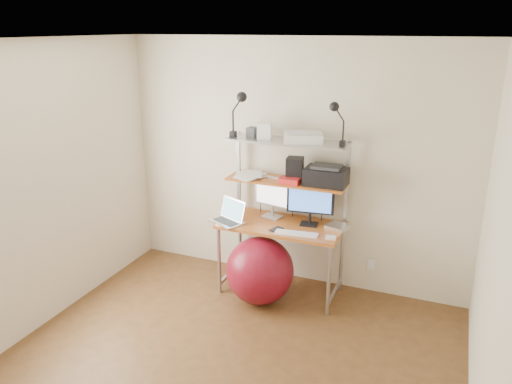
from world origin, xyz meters
TOP-DOWN VIEW (x-y plane):
  - room at (0.00, 0.00)m, footprint 3.60×3.60m
  - computer_desk at (0.00, 1.50)m, footprint 1.20×0.60m
  - wall_outlet at (0.85, 1.79)m, footprint 0.08×0.01m
  - monitor_silver at (-0.15, 1.59)m, footprint 0.41×0.18m
  - monitor_black at (0.26, 1.54)m, footprint 0.46×0.15m
  - laptop at (-0.49, 1.30)m, footprint 0.40×0.37m
  - keyboard at (0.22, 1.25)m, footprint 0.41×0.16m
  - mouse at (0.54, 1.27)m, footprint 0.10×0.07m
  - mac_mini at (0.54, 1.54)m, footprint 0.23×0.23m
  - phone at (0.01, 1.28)m, footprint 0.12×0.15m
  - printer at (0.39, 1.58)m, footprint 0.40×0.27m
  - nas_cube at (0.07, 1.60)m, footprint 0.18×0.18m
  - red_box at (0.06, 1.48)m, footprint 0.20×0.13m
  - scanner at (0.16, 1.55)m, footprint 0.41×0.33m
  - box_white at (-0.22, 1.55)m, footprint 0.15×0.13m
  - box_grey at (-0.36, 1.58)m, footprint 0.11×0.11m
  - clip_lamp_left at (-0.46, 1.51)m, footprint 0.18×0.10m
  - clip_lamp_right at (0.47, 1.53)m, footprint 0.16×0.09m
  - exercise_ball at (-0.12, 1.18)m, footprint 0.66×0.66m
  - paper_stack at (-0.39, 1.57)m, footprint 0.38×0.42m

SIDE VIEW (x-z plane):
  - wall_outlet at x=0.85m, z-range 0.24..0.36m
  - exercise_ball at x=-0.12m, z-range 0.00..0.66m
  - phone at x=0.01m, z-range 0.74..0.75m
  - keyboard at x=0.22m, z-range 0.74..0.75m
  - mouse at x=0.54m, z-range 0.74..0.77m
  - mac_mini at x=0.54m, z-range 0.74..0.78m
  - laptop at x=-0.49m, z-range 0.65..0.93m
  - computer_desk at x=0.00m, z-range 0.17..1.74m
  - monitor_black at x=0.26m, z-range 0.74..1.20m
  - monitor_silver at x=-0.15m, z-range 0.75..1.21m
  - paper_stack at x=-0.39m, z-range 1.15..1.18m
  - red_box at x=0.06m, z-range 1.15..1.21m
  - printer at x=0.39m, z-range 1.14..1.34m
  - room at x=0.00m, z-range -0.55..3.05m
  - nas_cube at x=0.07m, z-range 1.15..1.38m
  - scanner at x=0.16m, z-range 1.55..1.64m
  - box_grey at x=-0.36m, z-range 1.55..1.64m
  - box_white at x=-0.22m, z-range 1.55..1.70m
  - clip_lamp_right at x=0.47m, z-range 1.64..2.04m
  - clip_lamp_left at x=-0.46m, z-range 1.65..2.10m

